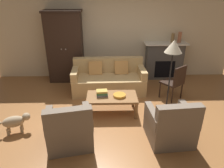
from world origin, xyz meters
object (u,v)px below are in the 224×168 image
(mantel_vase_bronze, at_px, (173,38))
(armchair_near_left, at_px, (70,129))
(fireplace, at_px, (164,60))
(floor_lamp, at_px, (173,51))
(fruit_bowl, at_px, (119,95))
(armchair_near_right, at_px, (171,126))
(coffee_table, at_px, (112,98))
(side_chair_wooden, at_px, (175,81))
(dog, at_px, (15,121))
(couch, at_px, (109,80))
(mantel_vase_terracotta, at_px, (180,37))
(book_stack, at_px, (102,93))
(armoire, at_px, (65,47))

(mantel_vase_bronze, relative_size, armchair_near_left, 0.30)
(fireplace, relative_size, floor_lamp, 0.77)
(fireplace, bearing_deg, fruit_bowl, -126.10)
(fireplace, xyz_separation_m, mantel_vase_bronze, (0.18, -0.02, 0.69))
(fruit_bowl, xyz_separation_m, armchair_near_right, (0.87, -0.95, -0.13))
(fireplace, height_order, mantel_vase_bronze, mantel_vase_bronze)
(coffee_table, xyz_separation_m, armchair_near_right, (1.03, -0.97, -0.05))
(fireplace, relative_size, side_chair_wooden, 1.40)
(fruit_bowl, relative_size, dog, 0.50)
(couch, bearing_deg, armchair_near_right, -62.65)
(coffee_table, xyz_separation_m, mantel_vase_terracotta, (2.03, 1.99, 0.91))
(coffee_table, xyz_separation_m, book_stack, (-0.21, 0.03, 0.12))
(fireplace, bearing_deg, dog, -142.82)
(mantel_vase_terracotta, height_order, floor_lamp, floor_lamp)
(fireplace, distance_m, fruit_bowl, 2.52)
(book_stack, distance_m, armchair_near_right, 1.61)
(couch, bearing_deg, fruit_bowl, -79.17)
(coffee_table, distance_m, book_stack, 0.25)
(fruit_bowl, height_order, side_chair_wooden, side_chair_wooden)
(couch, distance_m, coffee_table, 1.14)
(fruit_bowl, distance_m, mantel_vase_bronze, 2.73)
(mantel_vase_terracotta, bearing_deg, dog, -145.79)
(book_stack, bearing_deg, armchair_near_left, -117.73)
(side_chair_wooden, bearing_deg, dog, -160.01)
(book_stack, height_order, armchair_near_left, armchair_near_left)
(fireplace, xyz_separation_m, armchair_near_right, (-0.61, -2.98, -0.25))
(coffee_table, distance_m, side_chair_wooden, 1.68)
(mantel_vase_terracotta, bearing_deg, side_chair_wooden, -108.17)
(mantel_vase_terracotta, bearing_deg, fruit_bowl, -132.75)
(side_chair_wooden, bearing_deg, fireplace, 86.82)
(fireplace, distance_m, armchair_near_right, 3.05)
(book_stack, xyz_separation_m, armchair_near_left, (-0.55, -1.05, -0.17))
(armoire, bearing_deg, dog, -102.32)
(armchair_near_left, height_order, floor_lamp, floor_lamp)
(mantel_vase_bronze, xyz_separation_m, floor_lamp, (-0.58, -1.94, 0.16))
(fruit_bowl, relative_size, side_chair_wooden, 0.30)
(couch, relative_size, fruit_bowl, 7.10)
(fireplace, xyz_separation_m, fruit_bowl, (-1.48, -2.03, -0.12))
(armchair_near_right, relative_size, side_chair_wooden, 0.98)
(mantel_vase_bronze, xyz_separation_m, armchair_near_left, (-2.59, -3.01, -0.94))
(armoire, xyz_separation_m, mantel_vase_bronze, (3.13, 0.06, 0.23))
(armchair_near_left, height_order, armchair_near_right, same)
(mantel_vase_bronze, bearing_deg, side_chair_wooden, -100.48)
(couch, distance_m, side_chair_wooden, 1.72)
(fireplace, bearing_deg, armoire, -178.49)
(book_stack, bearing_deg, fireplace, 46.78)
(fireplace, xyz_separation_m, couch, (-1.70, -0.87, -0.25))
(fireplace, relative_size, mantel_vase_bronze, 4.59)
(couch, relative_size, armchair_near_left, 2.15)
(couch, bearing_deg, armoire, 147.65)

